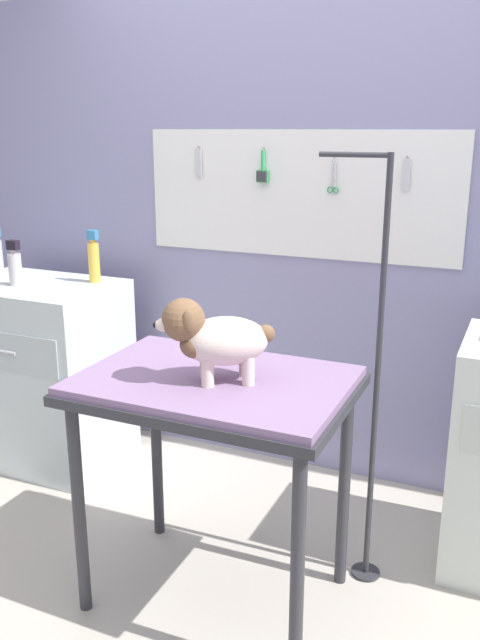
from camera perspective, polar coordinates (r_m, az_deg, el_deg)
The scene contains 8 objects.
ground at distance 2.60m, azimuth -5.03°, elevation -24.42°, with size 4.40×4.00×0.04m, color #B5AD9F.
rear_wall_panel at distance 3.19m, azimuth 5.76°, elevation 6.86°, with size 4.00×0.11×2.30m.
grooming_table at distance 2.28m, azimuth -2.20°, elevation -7.11°, with size 0.92×0.64×0.86m.
grooming_arm at distance 2.44m, azimuth 11.36°, elevation -6.41°, with size 0.30×0.11×1.59m.
dog at distance 2.16m, azimuth -2.30°, elevation -1.50°, with size 0.37×0.30×0.28m.
counter_left at distance 3.56m, azimuth -16.66°, elevation -4.26°, with size 0.80×0.58×0.93m.
detangler_spray at distance 3.36m, azimuth -12.41°, elevation 5.06°, with size 0.06×0.06×0.26m.
spray_bottle_short at distance 3.40m, azimuth -18.71°, elevation 4.39°, with size 0.06×0.06×0.22m.
Camera 1 is at (0.99, -1.71, 1.66)m, focal length 37.37 mm.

